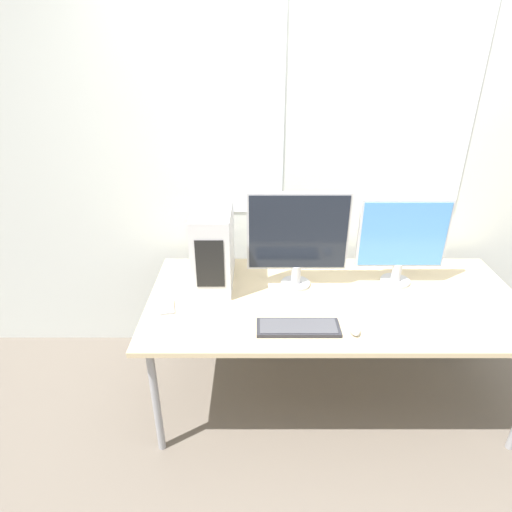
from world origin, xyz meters
TOP-DOWN VIEW (x-y plane):
  - ground_plane at (0.00, 0.00)m, footprint 14.00×14.00m
  - wall_back at (0.00, 1.07)m, footprint 8.00×0.07m
  - desk at (0.00, 0.47)m, footprint 2.04×0.94m
  - pc_tower at (-0.67, 0.66)m, footprint 0.21×0.44m
  - monitor_main at (-0.20, 0.61)m, footprint 0.56×0.17m
  - monitor_right_near at (0.38, 0.64)m, footprint 0.50×0.17m
  - keyboard at (-0.23, 0.18)m, footprint 0.41×0.14m
  - mouse at (0.04, 0.16)m, footprint 0.05×0.10m
  - cell_phone at (-0.90, 0.37)m, footprint 0.10×0.14m

SIDE VIEW (x-z plane):
  - ground_plane at x=0.00m, z-range 0.00..0.00m
  - desk at x=0.00m, z-range 0.31..1.03m
  - cell_phone at x=-0.90m, z-range 0.71..0.72m
  - keyboard at x=-0.23m, z-range 0.71..0.73m
  - mouse at x=0.04m, z-range 0.71..0.75m
  - pc_tower at x=-0.67m, z-range 0.71..1.16m
  - monitor_right_near at x=0.38m, z-range 0.74..1.24m
  - monitor_main at x=-0.20m, z-range 0.74..1.30m
  - wall_back at x=0.00m, z-range 0.00..2.70m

